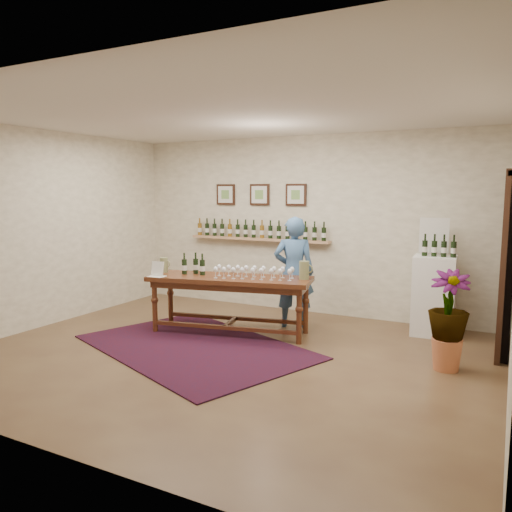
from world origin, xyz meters
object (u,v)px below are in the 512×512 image
at_px(tasting_table, 230,285).
at_px(potted_plant, 448,320).
at_px(display_pedestal, 434,295).
at_px(person, 294,272).

bearing_deg(tasting_table, potted_plant, -15.14).
bearing_deg(display_pedestal, tasting_table, -153.81).
bearing_deg(person, display_pedestal, 175.33).
distance_m(tasting_table, potted_plant, 2.83).
relative_size(tasting_table, display_pedestal, 2.15).
height_order(display_pedestal, person, person).
distance_m(potted_plant, person, 2.34).
relative_size(display_pedestal, person, 0.68).
xyz_separation_m(tasting_table, person, (0.65, 0.69, 0.13)).
height_order(potted_plant, person, person).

